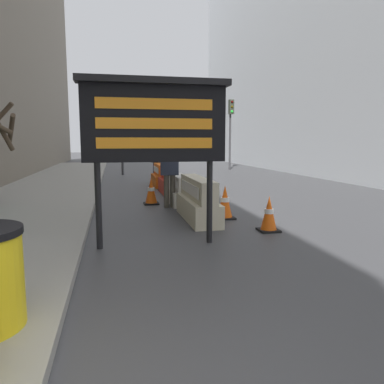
{
  "coord_description": "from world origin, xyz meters",
  "views": [
    {
      "loc": [
        0.5,
        -1.9,
        1.71
      ],
      "look_at": [
        2.46,
        7.4,
        0.43
      ],
      "focal_mm": 35.0,
      "sensor_mm": 36.0,
      "label": 1
    }
  ],
  "objects": [
    {
      "name": "jersey_barrier_cream",
      "position": [
        2.3,
        6.03,
        0.41
      ],
      "size": [
        0.58,
        2.19,
        0.93
      ],
      "color": "beige",
      "rests_on": "ground_plane"
    },
    {
      "name": "jersey_barrier_red_striped",
      "position": [
        2.3,
        10.38,
        0.42
      ],
      "size": [
        0.53,
        1.67,
        0.94
      ],
      "color": "red",
      "rests_on": "ground_plane"
    },
    {
      "name": "pedestrian_worker",
      "position": [
        1.93,
        7.69,
        1.04
      ],
      "size": [
        0.49,
        0.32,
        1.77
      ],
      "rotation": [
        0.0,
        0.0,
        3.04
      ],
      "color": "#514C42",
      "rests_on": "ground_plane"
    },
    {
      "name": "message_board",
      "position": [
        1.17,
        4.14,
        2.01
      ],
      "size": [
        2.4,
        0.36,
        2.7
      ],
      "color": "black",
      "rests_on": "ground_plane"
    },
    {
      "name": "jersey_barrier_orange_far",
      "position": [
        2.3,
        12.45,
        0.38
      ],
      "size": [
        0.61,
        1.82,
        0.86
      ],
      "color": "orange",
      "rests_on": "ground_plane"
    },
    {
      "name": "traffic_light_near_curb",
      "position": [
        0.98,
        17.62,
        2.95
      ],
      "size": [
        0.28,
        0.45,
        4.07
      ],
      "color": "#2D2D30",
      "rests_on": "ground_plane"
    },
    {
      "name": "jersey_barrier_white",
      "position": [
        2.3,
        8.27,
        0.35
      ],
      "size": [
        0.62,
        1.71,
        0.79
      ],
      "color": "silver",
      "rests_on": "ground_plane"
    },
    {
      "name": "traffic_cone_far",
      "position": [
        2.92,
        6.01,
        0.37
      ],
      "size": [
        0.42,
        0.42,
        0.75
      ],
      "color": "black",
      "rests_on": "ground_plane"
    },
    {
      "name": "traffic_cone_near",
      "position": [
        3.4,
        4.69,
        0.33
      ],
      "size": [
        0.38,
        0.38,
        0.68
      ],
      "color": "black",
      "rests_on": "ground_plane"
    },
    {
      "name": "traffic_cone_mid",
      "position": [
        1.5,
        8.3,
        0.36
      ],
      "size": [
        0.41,
        0.41,
        0.73
      ],
      "color": "black",
      "rests_on": "ground_plane"
    },
    {
      "name": "traffic_light_far_side",
      "position": [
        7.48,
        19.9,
        3.02
      ],
      "size": [
        0.28,
        0.45,
        4.18
      ],
      "color": "#2D2D30",
      "rests_on": "ground_plane"
    },
    {
      "name": "pedestrian_passerby",
      "position": [
        2.32,
        14.16,
        1.0
      ],
      "size": [
        0.49,
        0.51,
        1.7
      ],
      "rotation": [
        0.0,
        0.0,
        5.38
      ],
      "color": "#23283D",
      "rests_on": "ground_plane"
    }
  ]
}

